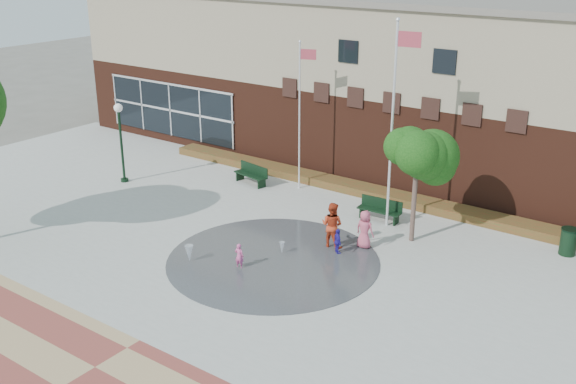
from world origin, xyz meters
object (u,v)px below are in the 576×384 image
Objects in this scene: flagpole_left at (300,109)px; bench_left at (251,178)px; child_splash at (239,256)px; trash_can at (568,242)px; flagpole_right at (394,115)px.

flagpole_left is 4.62m from bench_left.
flagpole_left reaches higher than child_splash.
bench_left is at bearing -62.89° from child_splash.
flagpole_left is at bearing 31.41° from bench_left.
child_splash is (5.64, -7.72, 0.18)m from bench_left.
trash_can is 1.10× the size of child_splash.
flagpole_right is at bearing 5.33° from bench_left.
trash_can is (15.56, 0.90, 0.24)m from bench_left.
flagpole_right is 7.93× the size of trash_can.
flagpole_right is 4.26× the size of bench_left.
child_splash is at bearing -139.01° from trash_can.
flagpole_right reaches higher than child_splash.
flagpole_right is at bearing -167.52° from trash_can.
flagpole_right is at bearing -33.84° from flagpole_left.
bench_left is 2.05× the size of child_splash.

